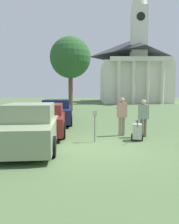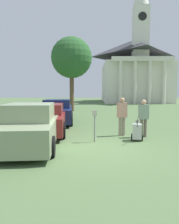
{
  "view_description": "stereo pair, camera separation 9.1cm",
  "coord_description": "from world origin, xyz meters",
  "px_view_note": "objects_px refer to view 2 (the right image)",
  "views": [
    {
      "loc": [
        -0.12,
        -7.66,
        2.02
      ],
      "look_at": [
        -0.18,
        1.96,
        1.1
      ],
      "focal_mm": 35.0,
      "sensor_mm": 36.0,
      "label": 1
    },
    {
      "loc": [
        -0.03,
        -7.66,
        2.02
      ],
      "look_at": [
        -0.18,
        1.96,
        1.1
      ],
      "focal_mm": 35.0,
      "sensor_mm": 36.0,
      "label": 2
    }
  ],
  "objects_px": {
    "person_supervisor": "(144,116)",
    "parking_meter": "(95,120)",
    "equipment_cart": "(137,131)",
    "parked_car_sage": "(30,127)",
    "church": "(133,70)",
    "person_worker": "(122,114)",
    "parked_car_navy": "(58,112)",
    "parked_car_maroon": "(46,119)"
  },
  "relations": [
    {
      "from": "person_supervisor",
      "to": "equipment_cart",
      "type": "height_order",
      "value": "person_supervisor"
    },
    {
      "from": "person_worker",
      "to": "person_supervisor",
      "type": "height_order",
      "value": "person_worker"
    },
    {
      "from": "parked_car_navy",
      "to": "equipment_cart",
      "type": "relative_size",
      "value": 5.28
    },
    {
      "from": "parked_car_sage",
      "to": "person_supervisor",
      "type": "height_order",
      "value": "person_supervisor"
    },
    {
      "from": "parked_car_navy",
      "to": "person_worker",
      "type": "distance_m",
      "value": 5.51
    },
    {
      "from": "equipment_cart",
      "to": "church",
      "type": "relative_size",
      "value": 0.05
    },
    {
      "from": "parked_car_sage",
      "to": "parking_meter",
      "type": "relative_size",
      "value": 3.78
    },
    {
      "from": "parking_meter",
      "to": "person_supervisor",
      "type": "xyz_separation_m",
      "value": [
        2.15,
        0.96,
        0.04
      ]
    },
    {
      "from": "equipment_cart",
      "to": "parked_car_maroon",
      "type": "bearing_deg",
      "value": 166.68
    },
    {
      "from": "church",
      "to": "person_supervisor",
      "type": "bearing_deg",
      "value": -99.45
    },
    {
      "from": "parked_car_sage",
      "to": "parked_car_navy",
      "type": "bearing_deg",
      "value": 84.48
    },
    {
      "from": "equipment_cart",
      "to": "parked_car_sage",
      "type": "bearing_deg",
      "value": -156.44
    },
    {
      "from": "parked_car_navy",
      "to": "church",
      "type": "relative_size",
      "value": 0.25
    },
    {
      "from": "parked_car_sage",
      "to": "person_supervisor",
      "type": "bearing_deg",
      "value": 14.83
    },
    {
      "from": "person_supervisor",
      "to": "church",
      "type": "height_order",
      "value": "church"
    },
    {
      "from": "parking_meter",
      "to": "church",
      "type": "bearing_deg",
      "value": 77.28
    },
    {
      "from": "parking_meter",
      "to": "equipment_cart",
      "type": "xyz_separation_m",
      "value": [
        1.74,
        0.25,
        -0.51
      ]
    },
    {
      "from": "parking_meter",
      "to": "person_worker",
      "type": "bearing_deg",
      "value": 45.16
    },
    {
      "from": "person_worker",
      "to": "parked_car_maroon",
      "type": "bearing_deg",
      "value": -26.22
    },
    {
      "from": "parked_car_navy",
      "to": "person_worker",
      "type": "height_order",
      "value": "person_worker"
    },
    {
      "from": "person_supervisor",
      "to": "parking_meter",
      "type": "bearing_deg",
      "value": 19.34
    },
    {
      "from": "person_supervisor",
      "to": "equipment_cart",
      "type": "relative_size",
      "value": 1.64
    },
    {
      "from": "parking_meter",
      "to": "church",
      "type": "relative_size",
      "value": 0.06
    },
    {
      "from": "parking_meter",
      "to": "parked_car_maroon",
      "type": "bearing_deg",
      "value": 139.06
    },
    {
      "from": "parked_car_navy",
      "to": "person_worker",
      "type": "relative_size",
      "value": 3.05
    },
    {
      "from": "church",
      "to": "person_worker",
      "type": "bearing_deg",
      "value": -101.08
    },
    {
      "from": "parked_car_maroon",
      "to": "parking_meter",
      "type": "xyz_separation_m",
      "value": [
        2.35,
        -2.04,
        0.22
      ]
    },
    {
      "from": "parked_car_sage",
      "to": "equipment_cart",
      "type": "height_order",
      "value": "parked_car_sage"
    },
    {
      "from": "person_worker",
      "to": "church",
      "type": "distance_m",
      "value": 33.38
    },
    {
      "from": "person_worker",
      "to": "person_supervisor",
      "type": "relative_size",
      "value": 1.05
    },
    {
      "from": "parked_car_navy",
      "to": "equipment_cart",
      "type": "xyz_separation_m",
      "value": [
        4.09,
        -5.16,
        -0.31
      ]
    },
    {
      "from": "parked_car_sage",
      "to": "parking_meter",
      "type": "xyz_separation_m",
      "value": [
        2.35,
        0.71,
        0.18
      ]
    },
    {
      "from": "equipment_cart",
      "to": "person_supervisor",
      "type": "bearing_deg",
      "value": 70.08
    },
    {
      "from": "parked_car_navy",
      "to": "church",
      "type": "xyz_separation_m",
      "value": [
        9.95,
        28.23,
        5.3
      ]
    },
    {
      "from": "parking_meter",
      "to": "church",
      "type": "xyz_separation_m",
      "value": [
        7.6,
        33.64,
        5.11
      ]
    },
    {
      "from": "person_worker",
      "to": "equipment_cart",
      "type": "height_order",
      "value": "person_worker"
    },
    {
      "from": "parked_car_maroon",
      "to": "parked_car_sage",
      "type": "bearing_deg",
      "value": -95.52
    },
    {
      "from": "parked_car_navy",
      "to": "parking_meter",
      "type": "bearing_deg",
      "value": -72.02
    },
    {
      "from": "parked_car_sage",
      "to": "church",
      "type": "bearing_deg",
      "value": 68.33
    },
    {
      "from": "parking_meter",
      "to": "church",
      "type": "distance_m",
      "value": 34.87
    },
    {
      "from": "parked_car_navy",
      "to": "person_supervisor",
      "type": "xyz_separation_m",
      "value": [
        4.51,
        -4.45,
        0.24
      ]
    },
    {
      "from": "parked_car_sage",
      "to": "parked_car_maroon",
      "type": "distance_m",
      "value": 2.75
    }
  ]
}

